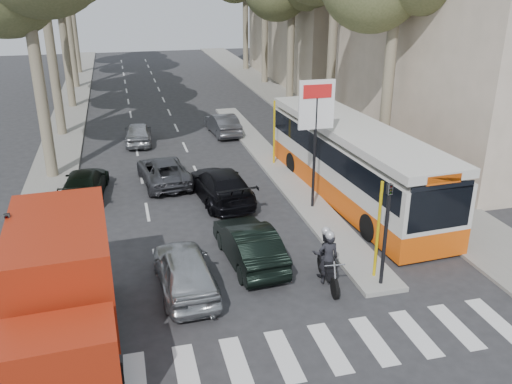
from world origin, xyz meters
TOP-DOWN VIEW (x-y plane):
  - ground at (0.00, 0.00)m, footprint 120.00×120.00m
  - sidewalk_right at (8.60, 25.00)m, footprint 3.20×70.00m
  - median_left at (-8.00, 28.00)m, footprint 2.40×64.00m
  - traffic_island at (3.25, 11.00)m, footprint 1.50×26.00m
  - billboard at (3.25, 5.00)m, footprint 1.50×12.10m
  - traffic_light_island at (3.25, -1.50)m, footprint 0.16×0.41m
  - traffic_light_left at (-7.60, -1.00)m, footprint 0.16×0.41m
  - silver_hatchback at (-2.91, -0.08)m, footprint 1.91×4.33m
  - dark_hatchback at (-0.50, 1.18)m, footprint 1.85×4.48m
  - queue_car_a at (-2.66, 9.80)m, footprint 2.55×4.72m
  - queue_car_b at (-0.39, 7.00)m, footprint 2.65×5.30m
  - queue_car_c at (-3.50, 16.94)m, footprint 1.74×3.89m
  - queue_car_d at (1.80, 17.67)m, footprint 1.74×4.16m
  - queue_car_e at (-6.30, 9.00)m, footprint 2.24×4.57m
  - red_truck at (-6.31, -2.28)m, footprint 2.81×6.68m
  - city_bus at (5.40, 5.93)m, footprint 3.59×13.04m
  - motorcycle at (1.66, -0.67)m, footprint 0.87×2.29m
  - pedestrian_near at (8.02, 4.05)m, footprint 0.78×1.05m
  - pedestrian_far at (7.20, 6.73)m, footprint 1.11×0.66m

SIDE VIEW (x-z plane):
  - ground at x=0.00m, z-range 0.00..0.00m
  - sidewalk_right at x=8.60m, z-range 0.00..0.12m
  - median_left at x=-8.00m, z-range 0.00..0.12m
  - traffic_island at x=3.25m, z-range 0.00..0.16m
  - queue_car_a at x=-2.66m, z-range 0.00..1.26m
  - queue_car_e at x=-6.30m, z-range 0.00..1.28m
  - queue_car_c at x=-3.50m, z-range 0.00..1.30m
  - queue_car_d at x=1.80m, z-range 0.00..1.34m
  - dark_hatchback at x=-0.50m, z-range 0.00..1.44m
  - silver_hatchback at x=-2.91m, z-range 0.00..1.45m
  - queue_car_b at x=-0.39m, z-range 0.00..1.48m
  - motorcycle at x=1.66m, z-range -0.09..1.86m
  - pedestrian_far at x=7.20m, z-range 0.12..1.72m
  - pedestrian_near at x=8.02m, z-range 0.12..1.74m
  - city_bus at x=5.40m, z-range 0.09..3.49m
  - red_truck at x=-6.31m, z-range 0.10..3.60m
  - traffic_light_island at x=3.25m, z-range 0.69..4.29m
  - traffic_light_left at x=-7.60m, z-range 0.69..4.29m
  - billboard at x=3.25m, z-range 0.90..6.50m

